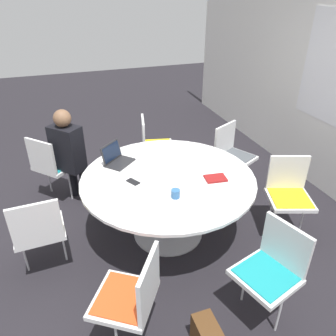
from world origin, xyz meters
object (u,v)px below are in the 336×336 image
at_px(chair_4, 289,190).
at_px(person_0, 69,150).
at_px(chair_1, 38,228).
at_px(laptop, 116,158).
at_px(coffee_cup, 176,194).
at_px(cell_phone, 133,182).
at_px(chair_3, 272,266).
at_px(chair_6, 153,142).
at_px(chair_2, 132,294).
at_px(chair_0, 51,163).
at_px(spiral_notebook, 215,178).
at_px(chair_5, 232,152).

height_order(chair_4, person_0, person_0).
bearing_deg(chair_4, chair_1, 14.07).
distance_m(chair_1, laptop, 1.07).
xyz_separation_m(chair_4, laptop, (-0.83, -1.67, 0.27)).
distance_m(laptop, coffee_cup, 0.92).
bearing_deg(cell_phone, chair_3, 33.03).
bearing_deg(chair_4, chair_6, -38.84).
xyz_separation_m(chair_1, person_0, (-1.13, 0.38, 0.19)).
relative_size(laptop, cell_phone, 2.44).
xyz_separation_m(chair_4, cell_phone, (-0.37, -1.59, 0.22)).
relative_size(chair_1, chair_2, 1.00).
relative_size(chair_1, laptop, 2.26).
height_order(chair_0, cell_phone, chair_0).
bearing_deg(spiral_notebook, chair_6, -171.89).
bearing_deg(cell_phone, chair_2, -14.82).
height_order(chair_2, chair_4, same).
distance_m(spiral_notebook, coffee_cup, 0.52).
bearing_deg(chair_5, spiral_notebook, 24.12).
height_order(spiral_notebook, cell_phone, spiral_notebook).
bearing_deg(person_0, cell_phone, -13.87).
bearing_deg(chair_2, person_0, 40.33).
height_order(chair_3, chair_4, same).
height_order(person_0, spiral_notebook, person_0).
bearing_deg(spiral_notebook, chair_0, -130.28).
relative_size(person_0, laptop, 3.18).
relative_size(chair_2, chair_6, 1.00).
height_order(chair_6, coffee_cup, chair_6).
distance_m(chair_5, spiral_notebook, 1.11).
bearing_deg(chair_1, chair_3, -35.00).
distance_m(chair_2, person_0, 2.13).
relative_size(person_0, cell_phone, 7.76).
distance_m(chair_5, laptop, 1.58).
xyz_separation_m(chair_1, chair_5, (-0.78, 2.39, 0.00)).
distance_m(chair_2, chair_3, 1.10).
bearing_deg(chair_5, cell_phone, -3.92).
relative_size(chair_3, spiral_notebook, 3.81).
relative_size(chair_1, chair_5, 1.00).
bearing_deg(coffee_cup, laptop, -155.82).
xyz_separation_m(chair_0, spiral_notebook, (1.32, 1.56, 0.22)).
bearing_deg(chair_1, chair_2, -60.24).
xyz_separation_m(chair_0, cell_phone, (1.10, 0.77, 0.22)).
height_order(chair_3, spiral_notebook, chair_3).
distance_m(chair_2, chair_6, 2.53).
xyz_separation_m(chair_1, laptop, (-0.60, 0.85, 0.27)).
distance_m(chair_0, chair_4, 2.78).
bearing_deg(chair_3, cell_phone, 16.20).
bearing_deg(spiral_notebook, chair_3, 0.29).
relative_size(chair_3, chair_5, 1.00).
bearing_deg(spiral_notebook, chair_2, -50.23).
relative_size(chair_2, chair_5, 1.00).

